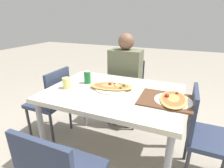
{
  "coord_description": "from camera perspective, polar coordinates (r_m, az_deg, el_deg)",
  "views": [
    {
      "loc": [
        0.55,
        -1.35,
        1.36
      ],
      "look_at": [
        -0.02,
        0.01,
        0.8
      ],
      "focal_mm": 28.0,
      "sensor_mm": 36.0,
      "label": 1
    }
  ],
  "objects": [
    {
      "name": "dining_table",
      "position": [
        1.61,
        0.45,
        -4.7
      ],
      "size": [
        1.2,
        0.85,
        0.74
      ],
      "color": "beige",
      "rests_on": "ground_plane"
    },
    {
      "name": "serving_tray",
      "position": [
        1.47,
        17.03,
        -4.94
      ],
      "size": [
        0.41,
        0.34,
        0.01
      ],
      "color": "brown",
      "rests_on": "dining_table"
    },
    {
      "name": "soda_can",
      "position": [
        1.77,
        -8.03,
        2.22
      ],
      "size": [
        0.07,
        0.07,
        0.12
      ],
      "color": "#197233",
      "rests_on": "dining_table"
    },
    {
      "name": "pizza_second",
      "position": [
        1.46,
        19.37,
        -4.83
      ],
      "size": [
        0.29,
        0.36,
        0.06
      ],
      "color": "white",
      "rests_on": "dining_table"
    },
    {
      "name": "chair_far_seated",
      "position": [
        2.37,
        4.97,
        -1.11
      ],
      "size": [
        0.4,
        0.4,
        0.83
      ],
      "rotation": [
        0.0,
        0.0,
        3.14
      ],
      "color": "#2D3851",
      "rests_on": "ground_plane"
    },
    {
      "name": "person_seated",
      "position": [
        2.2,
        4.26,
        3.24
      ],
      "size": [
        0.39,
        0.26,
        1.19
      ],
      "rotation": [
        0.0,
        0.0,
        3.14
      ],
      "color": "#2D2D38",
      "rests_on": "ground_plane"
    },
    {
      "name": "drink_glass",
      "position": [
        1.68,
        -14.6,
        0.32
      ],
      "size": [
        0.08,
        0.08,
        0.1
      ],
      "color": "#E0DB7F",
      "rests_on": "dining_table"
    },
    {
      "name": "ground_plane",
      "position": [
        1.99,
        0.4,
        -22.19
      ],
      "size": [
        14.0,
        14.0,
        0.0
      ],
      "primitive_type": "plane",
      "color": "#9E9384"
    },
    {
      "name": "pizza_main",
      "position": [
        1.63,
        -0.13,
        -0.88
      ],
      "size": [
        0.43,
        0.31,
        0.06
      ],
      "color": "white",
      "rests_on": "dining_table"
    },
    {
      "name": "chair_side_left",
      "position": [
        2.14,
        -19.02,
        -4.79
      ],
      "size": [
        0.4,
        0.4,
        0.83
      ],
      "rotation": [
        0.0,
        0.0,
        1.57
      ],
      "color": "#2D3851",
      "rests_on": "ground_plane"
    },
    {
      "name": "chair_side_right",
      "position": [
        1.68,
        28.09,
        -13.73
      ],
      "size": [
        0.4,
        0.4,
        0.83
      ],
      "rotation": [
        0.0,
        0.0,
        -1.57
      ],
      "color": "#2D3851",
      "rests_on": "ground_plane"
    }
  ]
}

